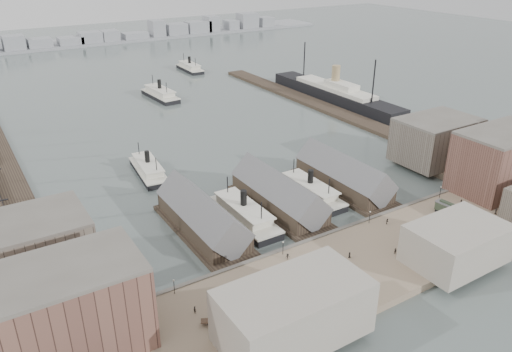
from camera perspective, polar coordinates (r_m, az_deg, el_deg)
ground at (r=143.28m, az=6.41°, el=-6.47°), size 900.00×900.00×0.00m
quay at (r=130.37m, az=11.91°, el=-9.88°), size 180.00×30.00×2.00m
seawall at (r=139.29m, az=7.76°, el=-6.99°), size 180.00×1.20×2.30m
west_wharf at (r=208.25m, az=-27.08°, el=1.40°), size 10.00×220.00×1.60m
east_wharf at (r=252.56m, az=7.88°, el=7.75°), size 10.00×180.00×1.60m
ferry_shed_west at (r=141.30m, az=-6.15°, el=-4.75°), size 14.00×42.00×12.60m
ferry_shed_center at (r=152.78m, az=2.61°, el=-2.22°), size 14.00×42.00×12.60m
ferry_shed_east at (r=167.54m, az=9.97°, el=-0.04°), size 14.00×42.00×12.60m
warehouse_west_front at (r=104.31m, az=-21.54°, el=-14.46°), size 32.00×18.00×18.00m
warehouse_west_back at (r=130.37m, az=-24.21°, el=-7.56°), size 26.00×20.00×14.00m
warehouse_east_front at (r=177.40m, az=26.18°, el=1.53°), size 30.00×18.00×19.00m
warehouse_east_back at (r=193.64m, az=19.85°, el=3.85°), size 28.00×20.00×15.00m
street_bldg_center at (r=134.25m, az=21.97°, el=-7.16°), size 24.00×16.00×10.00m
street_bldg_west at (r=102.94m, az=4.29°, el=-15.19°), size 30.00×16.00×12.00m
lamp_post_far_w at (r=116.56m, az=-9.36°, el=-12.08°), size 0.44×0.44×3.92m
lamp_post_near_w at (r=128.31m, az=3.11°, el=-7.93°), size 0.44×0.44×3.92m
lamp_post_near_e at (r=145.39m, az=12.89°, el=-4.35°), size 0.44×0.44×3.92m
lamp_post_far_e at (r=166.18m, az=20.35°, el=-1.49°), size 0.44×0.44×3.92m
far_shore at (r=441.08m, az=-22.38°, el=13.92°), size 500.00×40.00×15.72m
ferry_docked_west at (r=146.94m, az=-1.41°, el=-4.32°), size 8.94×29.81×10.65m
ferry_docked_east at (r=161.59m, az=6.18°, el=-1.66°), size 8.48×28.26×10.09m
ferry_open_near at (r=180.67m, az=-12.20°, el=0.81°), size 10.68×27.16×9.46m
ferry_open_mid at (r=273.08m, az=-10.90°, el=9.21°), size 10.90×30.43×10.68m
ferry_open_far at (r=333.32m, az=-7.58°, el=12.21°), size 8.88×27.59×9.78m
ocean_steamer at (r=267.26m, az=9.00°, el=9.34°), size 12.57×91.84×18.37m
tram at (r=156.62m, az=21.38°, el=-3.70°), size 3.74×9.90×3.44m
horse_cart_left at (r=109.91m, az=-5.04°, el=-15.73°), size 4.71×3.31×1.53m
horse_cart_center at (r=127.70m, az=8.09°, el=-9.40°), size 4.89×2.16×1.45m
horse_cart_right at (r=141.76m, az=20.58°, el=-7.15°), size 4.74×2.47×1.47m
pedestrian_0 at (r=111.79m, az=-7.02°, el=-14.94°), size 0.59×0.73×1.80m
pedestrian_1 at (r=112.08m, az=-3.36°, el=-14.72°), size 0.84×0.94×1.59m
pedestrian_2 at (r=127.53m, az=3.63°, el=-9.18°), size 1.20×0.83×1.69m
pedestrian_3 at (r=120.05m, az=6.56°, el=-11.72°), size 1.10×0.56×1.81m
pedestrian_4 at (r=130.14m, az=10.64°, el=-8.86°), size 0.86×0.65×1.61m
pedestrian_5 at (r=134.28m, az=15.63°, el=-8.25°), size 0.76×0.73×1.69m
pedestrian_6 at (r=147.13m, az=14.78°, el=-5.03°), size 1.03×1.02×1.68m
pedestrian_7 at (r=147.14m, az=22.73°, el=-6.29°), size 1.16×0.96×1.56m
pedestrian_8 at (r=165.28m, az=22.39°, el=-2.73°), size 0.72×1.03×1.62m
pedestrian_9 at (r=163.36m, az=25.73°, el=-3.68°), size 1.01×0.87×1.74m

